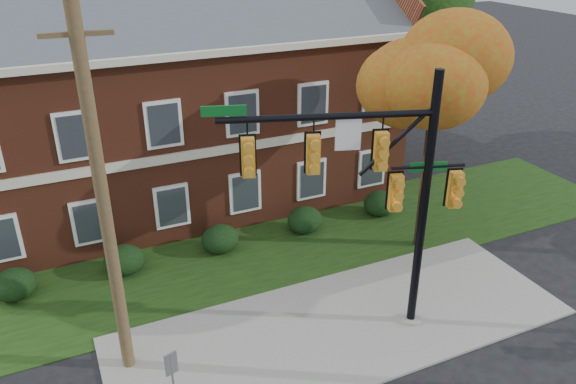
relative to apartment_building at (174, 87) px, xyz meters
name	(u,v)px	position (x,y,z in m)	size (l,w,h in m)	color
ground	(360,347)	(2.00, -11.95, -4.99)	(120.00, 120.00, 0.00)	black
sidewalk	(343,325)	(2.00, -10.95, -4.95)	(14.00, 5.00, 0.08)	gray
grass_strip	(277,248)	(2.00, -5.95, -4.97)	(30.00, 6.00, 0.04)	#193811
apartment_building	(174,87)	(0.00, 0.00, 0.00)	(18.80, 8.80, 9.74)	brown
hedge_far_left	(14,285)	(-7.00, -5.25, -4.46)	(1.40, 1.26, 1.05)	black
hedge_left	(124,260)	(-3.50, -5.25, -4.46)	(1.40, 1.26, 1.05)	black
hedge_center	(220,239)	(0.00, -5.25, -4.46)	(1.40, 1.26, 1.05)	black
hedge_right	(305,220)	(3.50, -5.25, -4.46)	(1.40, 1.26, 1.05)	black
hedge_far_right	(380,203)	(7.00, -5.25, -4.46)	(1.40, 1.26, 1.05)	black
tree_near_right	(446,72)	(7.22, -8.09, 1.68)	(4.50, 4.25, 8.58)	black
traffic_signal	(376,181)	(2.65, -11.21, -0.12)	(6.75, 2.31, 7.84)	gray
utility_pole	(104,207)	(-4.23, -9.95, -0.03)	(1.52, 0.35, 9.78)	brown
sign_post	(173,376)	(-3.50, -12.44, -3.50)	(0.32, 0.13, 2.19)	slate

